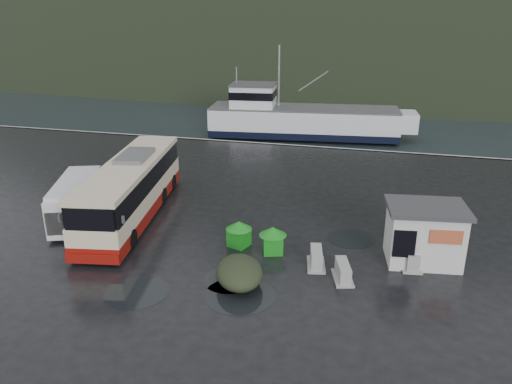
% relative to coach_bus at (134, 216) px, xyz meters
% --- Properties ---
extents(ground, '(160.00, 160.00, 0.00)m').
position_rel_coach_bus_xyz_m(ground, '(4.12, -2.08, 0.00)').
color(ground, black).
rests_on(ground, ground).
extents(harbor_water, '(300.00, 180.00, 0.02)m').
position_rel_coach_bus_xyz_m(harbor_water, '(4.12, 107.92, 0.00)').
color(harbor_water, black).
rests_on(harbor_water, ground).
extents(quay_edge, '(160.00, 0.60, 1.50)m').
position_rel_coach_bus_xyz_m(quay_edge, '(4.12, 17.92, 0.00)').
color(quay_edge, '#999993').
rests_on(quay_edge, ground).
extents(headland, '(780.00, 540.00, 570.00)m').
position_rel_coach_bus_xyz_m(headland, '(14.12, 247.92, 0.00)').
color(headland, black).
rests_on(headland, ground).
extents(coach_bus, '(5.16, 12.79, 3.52)m').
position_rel_coach_bus_xyz_m(coach_bus, '(0.00, 0.00, 0.00)').
color(coach_bus, beige).
rests_on(coach_bus, ground).
extents(white_van, '(3.99, 6.29, 2.49)m').
position_rel_coach_bus_xyz_m(white_van, '(-2.68, -1.46, 0.00)').
color(white_van, silver).
rests_on(white_van, ground).
extents(waste_bin_left, '(1.24, 1.24, 1.38)m').
position_rel_coach_bus_xyz_m(waste_bin_left, '(8.88, -2.50, 0.00)').
color(waste_bin_left, '#17821A').
rests_on(waste_bin_left, ground).
extents(waste_bin_right, '(1.23, 1.23, 1.35)m').
position_rel_coach_bus_xyz_m(waste_bin_right, '(7.05, -2.19, 0.00)').
color(waste_bin_right, '#17821A').
rests_on(waste_bin_right, ground).
extents(dome_tent, '(2.94, 3.42, 1.13)m').
position_rel_coach_bus_xyz_m(dome_tent, '(8.11, -5.81, 0.00)').
color(dome_tent, '#262F1C').
rests_on(dome_tent, ground).
extents(ticket_kiosk, '(3.97, 3.21, 2.85)m').
position_rel_coach_bus_xyz_m(ticket_kiosk, '(16.01, -1.57, 0.00)').
color(ticket_kiosk, silver).
rests_on(ticket_kiosk, ground).
extents(jersey_barrier_a, '(1.20, 1.77, 0.81)m').
position_rel_coach_bus_xyz_m(jersey_barrier_a, '(12.50, -4.27, 0.00)').
color(jersey_barrier_a, '#999993').
rests_on(jersey_barrier_a, ground).
extents(jersey_barrier_b, '(1.11, 1.78, 0.83)m').
position_rel_coach_bus_xyz_m(jersey_barrier_b, '(11.17, -3.34, 0.00)').
color(jersey_barrier_b, '#999993').
rests_on(jersey_barrier_b, ground).
extents(jersey_barrier_c, '(1.11, 1.88, 0.89)m').
position_rel_coach_bus_xyz_m(jersey_barrier_c, '(15.48, -2.21, 0.00)').
color(jersey_barrier_c, '#999993').
rests_on(jersey_barrier_c, ground).
extents(fishing_trawler, '(23.33, 7.47, 9.17)m').
position_rel_coach_bus_xyz_m(fishing_trawler, '(5.63, 26.82, 0.00)').
color(fishing_trawler, silver).
rests_on(fishing_trawler, ground).
extents(puddles, '(11.20, 10.26, 0.01)m').
position_rel_coach_bus_xyz_m(puddles, '(7.92, -5.30, 0.01)').
color(puddles, black).
rests_on(puddles, ground).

